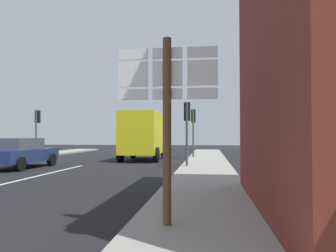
% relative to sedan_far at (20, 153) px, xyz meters
% --- Properties ---
extents(ground_plane, '(80.00, 80.00, 0.00)m').
position_rel_sedan_far_xyz_m(ground_plane, '(2.49, -0.39, -0.76)').
color(ground_plane, black).
extents(sidewalk_right, '(2.44, 44.00, 0.14)m').
position_rel_sedan_far_xyz_m(sidewalk_right, '(9.03, -2.39, -0.69)').
color(sidewalk_right, gray).
rests_on(sidewalk_right, ground).
extents(lane_centre_stripe, '(0.16, 12.00, 0.01)m').
position_rel_sedan_far_xyz_m(lane_centre_stripe, '(2.49, -4.39, -0.75)').
color(lane_centre_stripe, silver).
rests_on(lane_centre_stripe, ground).
extents(sedan_far, '(2.10, 4.27, 1.47)m').
position_rel_sedan_far_xyz_m(sedan_far, '(0.00, 0.00, 0.00)').
color(sedan_far, navy).
rests_on(sedan_far, ground).
extents(delivery_truck, '(2.48, 5.00, 3.05)m').
position_rel_sedan_far_xyz_m(delivery_truck, '(4.96, 5.69, 0.89)').
color(delivery_truck, yellow).
rests_on(delivery_truck, ground).
extents(route_sign_post, '(1.66, 0.14, 3.20)m').
position_rel_sedan_far_xyz_m(route_sign_post, '(8.47, -9.58, 1.24)').
color(route_sign_post, brown).
rests_on(route_sign_post, ground).
extents(traffic_light_near_right, '(0.30, 0.49, 3.22)m').
position_rel_sedan_far_xyz_m(traffic_light_near_right, '(8.11, 0.92, 1.62)').
color(traffic_light_near_right, '#47474C').
rests_on(traffic_light_near_right, ground).
extents(traffic_light_far_right, '(0.30, 0.49, 3.40)m').
position_rel_sedan_far_xyz_m(traffic_light_far_right, '(8.11, 7.50, 1.76)').
color(traffic_light_far_right, '#47474C').
rests_on(traffic_light_far_right, ground).
extents(traffic_light_far_left, '(0.30, 0.49, 3.42)m').
position_rel_sedan_far_xyz_m(traffic_light_far_left, '(-3.13, 7.16, 1.77)').
color(traffic_light_far_left, '#47474C').
rests_on(traffic_light_far_left, ground).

